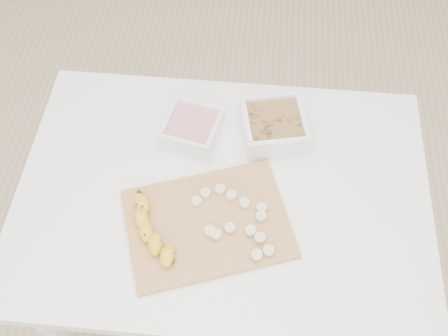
# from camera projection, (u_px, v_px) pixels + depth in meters

# --- Properties ---
(ground) EXTENTS (3.50, 3.50, 0.00)m
(ground) POSITION_uv_depth(u_px,v_px,m) (223.00, 290.00, 1.84)
(ground) COLOR #C6AD89
(ground) RESTS_ON ground
(table) EXTENTS (1.00, 0.70, 0.75)m
(table) POSITION_uv_depth(u_px,v_px,m) (223.00, 210.00, 1.29)
(table) COLOR white
(table) RESTS_ON ground
(bowl_yogurt) EXTENTS (0.16, 0.16, 0.06)m
(bowl_yogurt) POSITION_uv_depth(u_px,v_px,m) (192.00, 129.00, 1.27)
(bowl_yogurt) COLOR white
(bowl_yogurt) RESTS_ON table
(bowl_granola) EXTENTS (0.18, 0.18, 0.07)m
(bowl_granola) POSITION_uv_depth(u_px,v_px,m) (274.00, 126.00, 1.26)
(bowl_granola) COLOR white
(bowl_granola) RESTS_ON table
(cutting_board) EXTENTS (0.43, 0.37, 0.01)m
(cutting_board) POSITION_uv_depth(u_px,v_px,m) (208.00, 224.00, 1.15)
(cutting_board) COLOR tan
(cutting_board) RESTS_ON table
(banana) EXTENTS (0.12, 0.20, 0.03)m
(banana) POSITION_uv_depth(u_px,v_px,m) (153.00, 231.00, 1.12)
(banana) COLOR gold
(banana) RESTS_ON cutting_board
(banana_slices) EXTENTS (0.20, 0.18, 0.02)m
(banana_slices) POSITION_uv_depth(u_px,v_px,m) (236.00, 219.00, 1.14)
(banana_slices) COLOR beige
(banana_slices) RESTS_ON cutting_board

